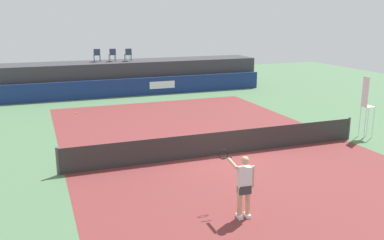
% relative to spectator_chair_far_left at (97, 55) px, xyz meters
% --- Properties ---
extents(ground_plane, '(48.00, 48.00, 0.00)m').
position_rel_spectator_chair_far_left_xyz_m(ground_plane, '(2.48, -12.50, -2.69)').
color(ground_plane, '#4C704C').
extents(court_inner, '(12.00, 22.00, 0.00)m').
position_rel_spectator_chair_far_left_xyz_m(court_inner, '(2.48, -15.50, -2.69)').
color(court_inner, maroon).
rests_on(court_inner, ground).
extents(sponsor_wall, '(18.00, 0.22, 1.20)m').
position_rel_spectator_chair_far_left_xyz_m(sponsor_wall, '(2.49, -2.00, -2.09)').
color(sponsor_wall, navy).
rests_on(sponsor_wall, ground).
extents(spectator_platform, '(18.00, 2.80, 2.20)m').
position_rel_spectator_chair_far_left_xyz_m(spectator_platform, '(2.48, -0.20, -1.59)').
color(spectator_platform, '#38383D').
rests_on(spectator_platform, ground).
extents(spectator_chair_far_left, '(0.47, 0.47, 0.89)m').
position_rel_spectator_chair_far_left_xyz_m(spectator_chair_far_left, '(0.00, 0.00, 0.00)').
color(spectator_chair_far_left, '#2D3D56').
rests_on(spectator_chair_far_left, spectator_platform).
extents(spectator_chair_left, '(0.44, 0.44, 0.89)m').
position_rel_spectator_chair_far_left_xyz_m(spectator_chair_left, '(1.04, -0.19, 0.00)').
color(spectator_chair_left, '#2D3D56').
rests_on(spectator_chair_left, spectator_platform).
extents(spectator_chair_center, '(0.45, 0.45, 0.89)m').
position_rel_spectator_chair_far_left_xyz_m(spectator_chair_center, '(2.09, -0.49, 0.00)').
color(spectator_chair_center, '#2D3D56').
rests_on(spectator_chair_center, spectator_platform).
extents(umpire_chair, '(0.50, 0.50, 2.76)m').
position_rel_spectator_chair_far_left_xyz_m(umpire_chair, '(9.52, -15.48, -1.11)').
color(umpire_chair, white).
rests_on(umpire_chair, ground).
extents(tennis_net, '(12.40, 0.02, 0.95)m').
position_rel_spectator_chair_far_left_xyz_m(tennis_net, '(2.48, -15.50, -2.22)').
color(tennis_net, '#2D2D2D').
rests_on(tennis_net, ground).
extents(net_post_near, '(0.10, 0.10, 1.00)m').
position_rel_spectator_chair_far_left_xyz_m(net_post_near, '(-3.72, -15.50, -2.19)').
color(net_post_near, '#4C4C51').
rests_on(net_post_near, ground).
extents(net_post_far, '(0.10, 0.10, 1.00)m').
position_rel_spectator_chair_far_left_xyz_m(net_post_far, '(8.68, -15.50, -2.19)').
color(net_post_far, '#4C4C51').
rests_on(net_post_far, ground).
extents(tennis_player, '(0.63, 1.16, 1.77)m').
position_rel_spectator_chair_far_left_xyz_m(tennis_player, '(0.83, -20.56, -1.73)').
color(tennis_player, white).
rests_on(tennis_player, court_inner).
extents(tennis_ball, '(0.07, 0.07, 0.07)m').
position_rel_spectator_chair_far_left_xyz_m(tennis_ball, '(-2.19, -6.04, -2.66)').
color(tennis_ball, '#D8EA33').
rests_on(tennis_ball, court_inner).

